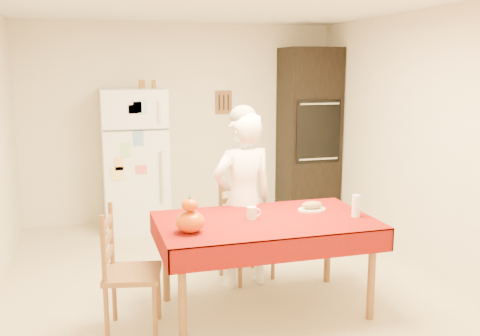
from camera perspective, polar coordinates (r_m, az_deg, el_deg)
name	(u,v)px	position (r m, az deg, el deg)	size (l,w,h in m)	color
floor	(227,279)	(5.10, -1.37, -11.73)	(4.50, 4.50, 0.00)	#C5B78E
room_shell	(226,105)	(4.73, -1.46, 6.77)	(4.02, 4.52, 2.51)	#EDE0C7
refrigerator	(135,160)	(6.55, -11.16, 0.85)	(0.75, 0.74, 1.70)	white
oven_cabinet	(309,133)	(7.13, 7.33, 3.77)	(0.70, 0.62, 2.20)	black
dining_table	(265,228)	(4.27, 2.69, -6.37)	(1.70, 1.00, 0.76)	brown
chair_far	(243,224)	(5.02, 0.32, -5.95)	(0.52, 0.50, 0.95)	brown
chair_left	(123,267)	(4.07, -12.32, -10.24)	(0.48, 0.49, 0.95)	brown
seated_woman	(243,201)	(4.72, 0.33, -3.53)	(0.57, 0.38, 1.57)	white
coffee_mug	(252,213)	(4.23, 1.24, -4.83)	(0.08, 0.08, 0.10)	silver
pumpkin_lower	(190,222)	(3.91, -5.33, -5.72)	(0.21, 0.21, 0.16)	#E56205
pumpkin_upper	(190,205)	(3.88, -5.37, -3.94)	(0.12, 0.12, 0.09)	#C54704
wine_glass	(356,206)	(4.40, 12.26, -3.96)	(0.07, 0.07, 0.18)	white
bread_plate	(312,210)	(4.53, 7.67, -4.42)	(0.24, 0.24, 0.02)	white
bread_loaf	(312,205)	(4.52, 7.68, -3.93)	(0.18, 0.10, 0.06)	#A48650
spice_jar_left	(141,84)	(6.53, -10.55, 8.78)	(0.05, 0.05, 0.10)	#97621B
spice_jar_mid	(143,84)	(6.53, -10.31, 8.79)	(0.05, 0.05, 0.10)	#975B1B
spice_jar_right	(154,84)	(6.54, -9.20, 8.82)	(0.05, 0.05, 0.10)	#93611A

